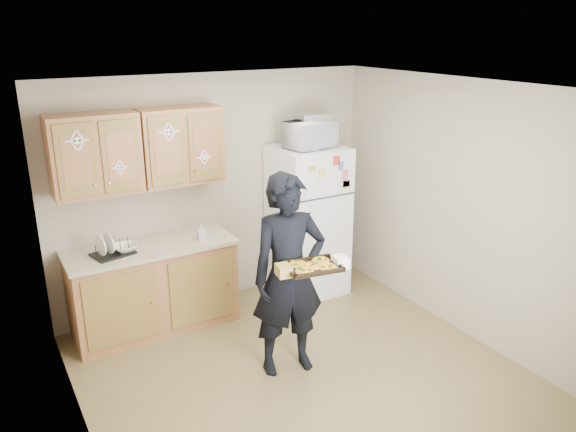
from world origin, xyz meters
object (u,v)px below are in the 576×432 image
Objects in this scene: refrigerator at (308,221)px; baking_tray at (313,267)px; microwave at (310,134)px; dish_rack at (112,247)px; person at (289,276)px.

baking_tray is at bearing -121.18° from refrigerator.
refrigerator is at bearing 68.69° from baking_tray.
microwave reaches higher than dish_rack.
baking_tray is (0.05, -0.30, 0.18)m from person.
person is at bearing -46.64° from dish_rack.
refrigerator reaches higher than baking_tray.
dish_rack is (-1.23, 1.55, -0.12)m from baking_tray.
microwave is (-0.01, -0.05, 0.99)m from refrigerator.
refrigerator is 1.83m from baking_tray.
refrigerator is at bearing 63.07° from microwave.
refrigerator is 3.86× the size of baking_tray.
baking_tray is at bearing -70.27° from person.
refrigerator is at bearing 0.01° from dish_rack.
person is 4.12× the size of baking_tray.
baking_tray is at bearing -132.08° from microwave.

